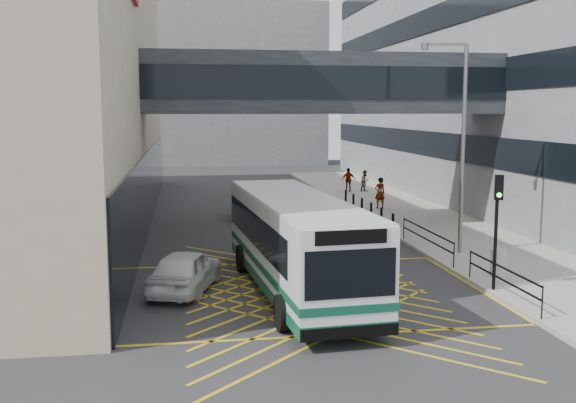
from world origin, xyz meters
name	(u,v)px	position (x,y,z in m)	size (l,w,h in m)	color
ground	(306,292)	(0.00, 0.00, 0.00)	(120.00, 120.00, 0.00)	#333335
building_right	(572,57)	(23.98, 24.00, 10.00)	(24.09, 44.00, 20.00)	gray
building_far	(200,86)	(-2.00, 60.00, 9.00)	(28.00, 16.00, 18.00)	gray
skybridge	(322,84)	(3.00, 12.00, 7.50)	(20.00, 4.10, 3.00)	#2B3035
pavement	(412,216)	(9.00, 15.00, 0.08)	(6.00, 54.00, 0.16)	#A6A198
box_junction	(306,292)	(0.00, 0.00, 0.00)	(12.00, 9.00, 0.01)	gold
bus	(295,241)	(-0.35, 0.10, 1.76)	(3.60, 11.90, 3.29)	white
car_white	(186,270)	(-4.06, 0.77, 0.75)	(1.92, 4.70, 1.50)	white
car_dark	(249,204)	(-0.35, 16.89, 0.71)	(1.76, 4.51, 1.41)	#222228
car_silver	(259,191)	(1.00, 23.53, 0.70)	(1.89, 4.49, 1.40)	#9899A1
traffic_light	(497,216)	(6.22, -1.30, 2.71)	(0.31, 0.47, 3.92)	black
street_lamp	(459,135)	(7.29, 4.62, 5.14)	(1.99, 0.40, 8.75)	slate
litter_bin	(498,263)	(7.25, 0.54, 0.66)	(0.58, 0.58, 1.00)	#ADA89E
kerb_railings	(456,251)	(6.15, 1.78, 0.88)	(0.05, 12.54, 1.00)	black
bollards	(366,208)	(6.25, 15.00, 0.61)	(0.14, 10.14, 0.90)	black
pedestrian_a	(380,193)	(7.88, 17.80, 1.11)	(0.76, 0.54, 1.91)	gray
pedestrian_b	(365,181)	(9.26, 26.31, 0.95)	(0.77, 0.45, 1.58)	gray
pedestrian_c	(349,180)	(8.02, 26.44, 1.03)	(1.03, 0.50, 1.74)	gray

